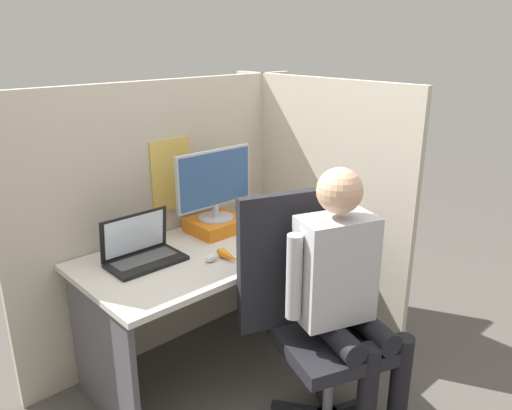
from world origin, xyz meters
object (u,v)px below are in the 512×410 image
coffee_mug (260,208)px  person (345,285)px  laptop (143,253)px  paper_box (216,225)px  stapler (297,217)px  carrot_toy (229,256)px  monitor (215,183)px  office_chair (309,313)px

coffee_mug → person: bearing=-111.2°
laptop → person: person is taller
paper_box → coffee_mug: 0.36m
stapler → person: bearing=-123.1°
carrot_toy → monitor: bearing=60.8°
stapler → carrot_toy: bearing=-167.2°
office_chair → paper_box: bearing=85.0°
monitor → carrot_toy: 0.49m
monitor → paper_box: bearing=-90.0°
carrot_toy → paper_box: bearing=60.6°
laptop → office_chair: 0.87m
coffee_mug → paper_box: bearing=-177.9°
monitor → carrot_toy: bearing=-119.2°
laptop → office_chair: bearing=-57.0°
office_chair → coffee_mug: bearing=61.7°
carrot_toy → coffee_mug: coffee_mug is taller
stapler → coffee_mug: bearing=116.0°
stapler → office_chair: office_chair is taller
office_chair → person: 0.25m
laptop → office_chair: (0.46, -0.70, -0.22)m
person → coffee_mug: 1.02m
coffee_mug → monitor: bearing=-178.3°
paper_box → monitor: bearing=90.0°
stapler → carrot_toy: same height
person → coffee_mug: person is taller
paper_box → office_chair: office_chair is taller
laptop → stapler: laptop is taller
office_chair → coffee_mug: 0.93m
carrot_toy → coffee_mug: bearing=33.7°
paper_box → person: bearing=-90.6°
coffee_mug → carrot_toy: bearing=-146.3°
monitor → stapler: (0.47, -0.21, -0.26)m
stapler → office_chair: size_ratio=0.14×
coffee_mug → laptop: bearing=-174.3°
carrot_toy → office_chair: bearing=-72.1°
coffee_mug → stapler: bearing=-64.0°
monitor → coffee_mug: monitor is taller
laptop → coffee_mug: laptop is taller
paper_box → person: (-0.01, -0.94, -0.02)m
office_chair → laptop: bearing=123.0°
monitor → stapler: size_ratio=3.11×
monitor → stapler: 0.58m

